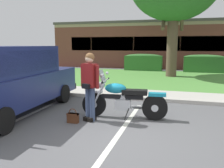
% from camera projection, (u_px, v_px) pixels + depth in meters
% --- Properties ---
extents(ground_plane, '(140.00, 140.00, 0.00)m').
position_uv_depth(ground_plane, '(118.00, 132.00, 5.24)').
color(ground_plane, '#565659').
extents(curb_strip, '(60.00, 0.20, 0.12)m').
position_uv_depth(curb_strip, '(141.00, 99.00, 8.19)').
color(curb_strip, '#B7B2A8').
rests_on(curb_strip, ground).
extents(concrete_walk, '(60.00, 1.50, 0.08)m').
position_uv_depth(concrete_walk, '(145.00, 94.00, 8.99)').
color(concrete_walk, '#B7B2A8').
rests_on(concrete_walk, ground).
extents(grass_lawn, '(60.00, 7.71, 0.06)m').
position_uv_depth(grass_lawn, '(157.00, 78.00, 13.36)').
color(grass_lawn, '#518E3D').
rests_on(grass_lawn, ground).
extents(stall_stripe_0, '(0.14, 4.40, 0.01)m').
position_uv_depth(stall_stripe_0, '(20.00, 118.00, 6.17)').
color(stall_stripe_0, silver).
rests_on(stall_stripe_0, ground).
extents(stall_stripe_1, '(0.14, 4.40, 0.01)m').
position_uv_depth(stall_stripe_1, '(123.00, 129.00, 5.41)').
color(stall_stripe_1, silver).
rests_on(stall_stripe_1, ground).
extents(motorcycle, '(2.24, 0.82, 1.26)m').
position_uv_depth(motorcycle, '(127.00, 100.00, 6.16)').
color(motorcycle, black).
rests_on(motorcycle, ground).
extents(rider_person, '(0.54, 0.38, 1.70)m').
position_uv_depth(rider_person, '(90.00, 82.00, 5.86)').
color(rider_person, black).
rests_on(rider_person, ground).
extents(handbag, '(0.28, 0.13, 0.36)m').
position_uv_depth(handbag, '(73.00, 117.00, 5.82)').
color(handbag, '#562D19').
rests_on(handbag, ground).
extents(parked_suv_adjacent, '(2.13, 4.89, 1.86)m').
position_uv_depth(parked_suv_adjacent, '(8.00, 79.00, 6.52)').
color(parked_suv_adjacent, navy).
rests_on(parked_suv_adjacent, ground).
extents(hedge_left, '(2.66, 0.90, 1.24)m').
position_uv_depth(hedge_left, '(143.00, 62.00, 17.22)').
color(hedge_left, '#336B2D').
rests_on(hedge_left, ground).
extents(hedge_center_left, '(2.63, 0.90, 1.24)m').
position_uv_depth(hedge_center_left, '(204.00, 63.00, 16.08)').
color(hedge_center_left, '#336B2D').
rests_on(hedge_center_left, ground).
extents(brick_building, '(21.18, 8.51, 3.78)m').
position_uv_depth(brick_building, '(181.00, 45.00, 21.71)').
color(brick_building, brown).
rests_on(brick_building, ground).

